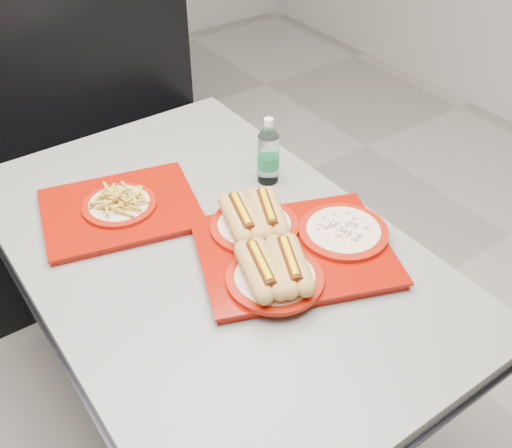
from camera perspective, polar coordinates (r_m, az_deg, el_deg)
ground at (r=2.15m, az=-3.48°, el=-17.14°), size 6.00×6.00×0.00m
diner_table at (r=1.69m, az=-4.24°, el=-6.02°), size 0.92×1.42×0.75m
booth_bench at (r=2.61m, az=-16.92°, el=5.28°), size 1.30×0.57×1.35m
tray_near at (r=1.51m, az=2.90°, el=-2.04°), size 0.59×0.53×0.11m
tray_far at (r=1.70m, az=-12.85°, el=1.64°), size 0.49×0.42×0.08m
water_bottle at (r=1.76m, az=1.17°, el=6.62°), size 0.07×0.07×0.21m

